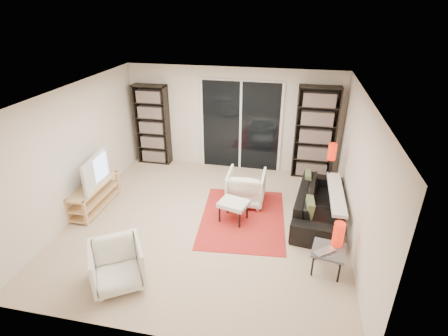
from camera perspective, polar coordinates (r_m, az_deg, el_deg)
The scene contains 20 objects.
floor at distance 6.59m, azimuth -2.69°, elevation -8.77°, with size 5.00×5.00×0.00m, color beige.
wall_back at distance 8.26m, azimuth 1.42°, elevation 7.98°, with size 5.00×0.02×2.40m, color silver.
wall_front at distance 4.00m, azimuth -12.16°, elevation -14.51°, with size 5.00×0.02×2.40m, color silver.
wall_left at distance 7.01m, azimuth -23.16°, elevation 2.42°, with size 0.02×5.00×2.40m, color silver.
wall_right at distance 5.93m, azimuth 21.19°, elevation -1.45°, with size 0.02×5.00×2.40m, color silver.
ceiling at distance 5.58m, azimuth -3.21°, elevation 11.90°, with size 5.00×5.00×0.02m, color white.
sliding_door at distance 8.24m, azimuth 2.74°, elevation 6.82°, with size 1.92×0.08×2.16m.
bookshelf_left at distance 8.73m, azimuth -11.59°, elevation 6.89°, with size 0.80×0.30×1.95m.
bookshelf_right at distance 8.05m, azimuth 14.67°, elevation 5.49°, with size 0.90×0.30×2.10m.
tv_stand at distance 7.35m, azimuth -20.42°, elevation -4.16°, with size 0.42×1.32×0.50m.
tv at distance 7.10m, azimuth -20.94°, elevation -0.41°, with size 1.05×0.14×0.60m, color black.
rug at distance 6.69m, azimuth 3.08°, elevation -8.14°, with size 1.54×2.09×0.01m, color red.
sofa at distance 6.79m, azimuth 15.30°, elevation -5.65°, with size 2.05×0.80×0.60m, color black.
armchair_back at distance 7.03m, azimuth 3.61°, elevation -3.10°, with size 0.73×0.75×0.68m, color silver.
armchair_front at distance 5.38m, azimuth -17.08°, elevation -14.91°, with size 0.71×0.73×0.66m, color silver.
ottoman at distance 6.45m, azimuth 1.57°, elevation -5.98°, with size 0.60×0.54×0.40m.
side_table at distance 5.57m, azimuth 16.70°, elevation -12.96°, with size 0.55×0.55×0.40m.
laptop at distance 5.44m, azimuth 16.43°, elevation -13.21°, with size 0.34×0.22×0.03m, color silver.
table_lamp at distance 5.56m, azimuth 18.20°, elevation -10.21°, with size 0.17×0.17×0.38m, color red.
floor_lamp at distance 7.19m, azimuth 17.09°, elevation 1.52°, with size 0.18×0.18×1.22m.
Camera 1 is at (1.40, -5.23, 3.76)m, focal length 28.00 mm.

